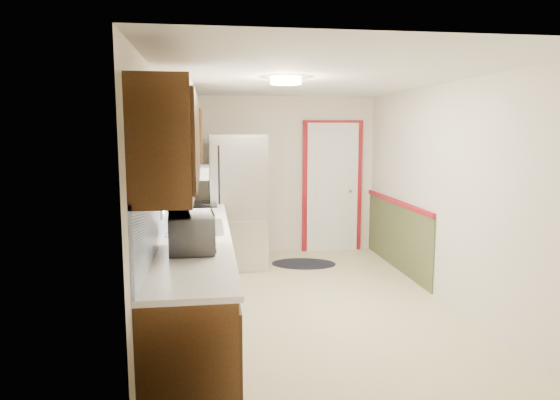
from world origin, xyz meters
name	(u,v)px	position (x,y,z in m)	size (l,w,h in m)	color
room_shell	(311,197)	(0.00, 0.00, 1.20)	(3.20, 5.20, 2.52)	beige
kitchen_run	(191,243)	(-1.24, -0.29, 0.81)	(0.63, 4.00, 2.20)	#341D0B
back_wall_trim	(345,197)	(0.99, 2.21, 0.89)	(1.12, 2.30, 2.08)	maroon
ceiling_fixture	(286,81)	(-0.30, -0.20, 2.36)	(0.30, 0.30, 0.06)	#FFD88C
microwave	(192,228)	(-1.20, -1.13, 1.12)	(0.53, 0.29, 0.36)	white
refrigerator	(237,201)	(-0.67, 1.75, 0.92)	(0.78, 0.77, 1.83)	#B7B7BC
rug	(304,264)	(0.26, 1.71, 0.01)	(0.91, 0.59, 0.01)	black
cooktop	(199,204)	(-1.19, 1.33, 0.95)	(0.46, 0.55, 0.02)	black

